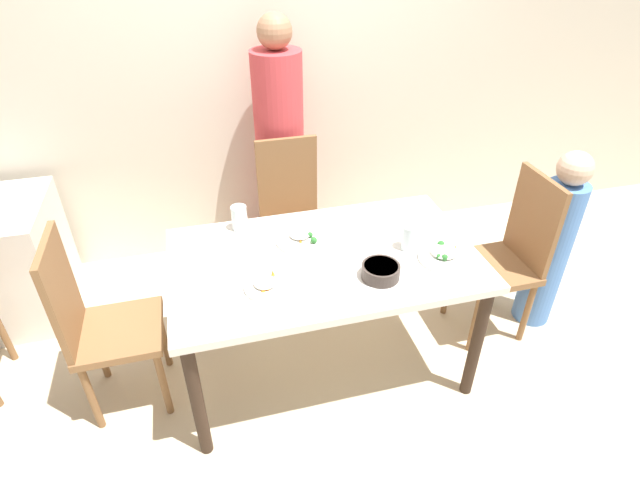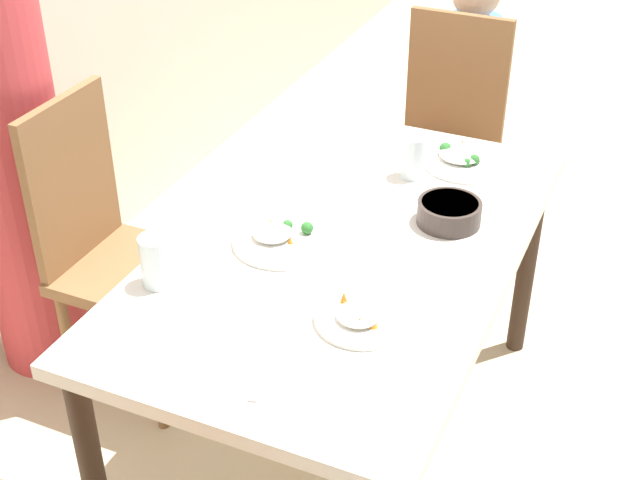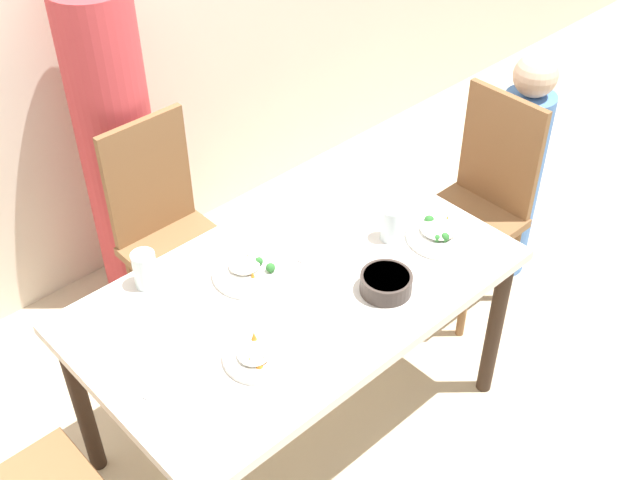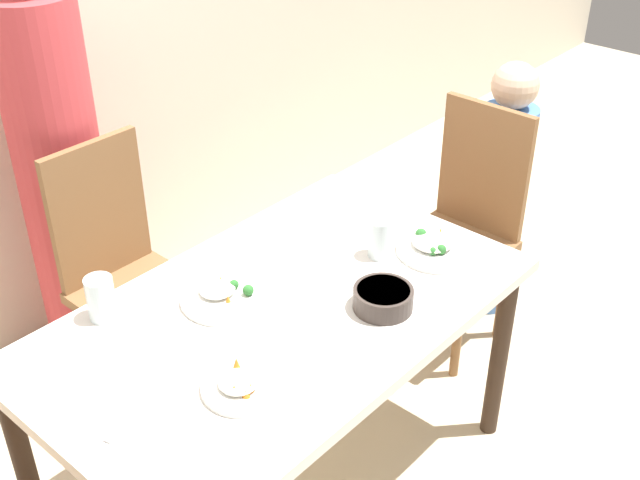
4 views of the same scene
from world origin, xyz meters
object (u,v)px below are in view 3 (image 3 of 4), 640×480
Objects in this scene: chair_adult_spot at (170,229)px; person_adult at (118,146)px; chair_child_spot at (479,200)px; bowl_curry at (386,283)px; glass_water_tall at (145,269)px; plate_rice_adult at (441,233)px; person_child at (517,173)px.

person_adult is at bearing 90.00° from chair_adult_spot.
chair_child_spot is 0.60× the size of person_adult.
bowl_curry is (0.20, -1.33, 0.00)m from person_adult.
bowl_curry is 1.32× the size of glass_water_tall.
chair_adult_spot is 3.73× the size of plate_rice_adult.
bowl_curry is (-1.15, -0.27, 0.24)m from person_child.
person_adult is at bearing 113.42° from plate_rice_adult.
chair_adult_spot is 0.41m from person_adult.
chair_adult_spot is 1.54m from person_child.
chair_adult_spot is at bearing 120.09° from plate_rice_adult.
glass_water_tall is at bearing 170.08° from person_child.
plate_rice_adult is at bearing 9.24° from bowl_curry.
bowl_curry reaches higher than plate_rice_adult.
glass_water_tall is at bearing -115.79° from person_adult.
plate_rice_adult is 2.00× the size of glass_water_tall.
person_child is 1.21m from bowl_curry.
chair_child_spot is 1.53m from person_adult.
person_adult reaches higher than chair_child_spot.
plate_rice_adult is at bearing -165.25° from person_child.
person_child is at bearing 13.10° from bowl_curry.
bowl_curry is at bearing -166.90° from person_child.
chair_adult_spot is 1.31m from chair_child_spot.
person_child is 6.33× the size of bowl_curry.
chair_child_spot is 0.89× the size of person_child.
plate_rice_adult is at bearing -68.27° from chair_child_spot.
chair_child_spot is at bearing -34.29° from chair_adult_spot.
glass_water_tall is at bearing -101.75° from chair_child_spot.
chair_child_spot is 0.96m from bowl_curry.
chair_adult_spot is at bearing -90.00° from person_adult.
chair_adult_spot is 0.60× the size of person_adult.
person_child reaches higher than plate_rice_adult.
person_adult is 1.38m from plate_rice_adult.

